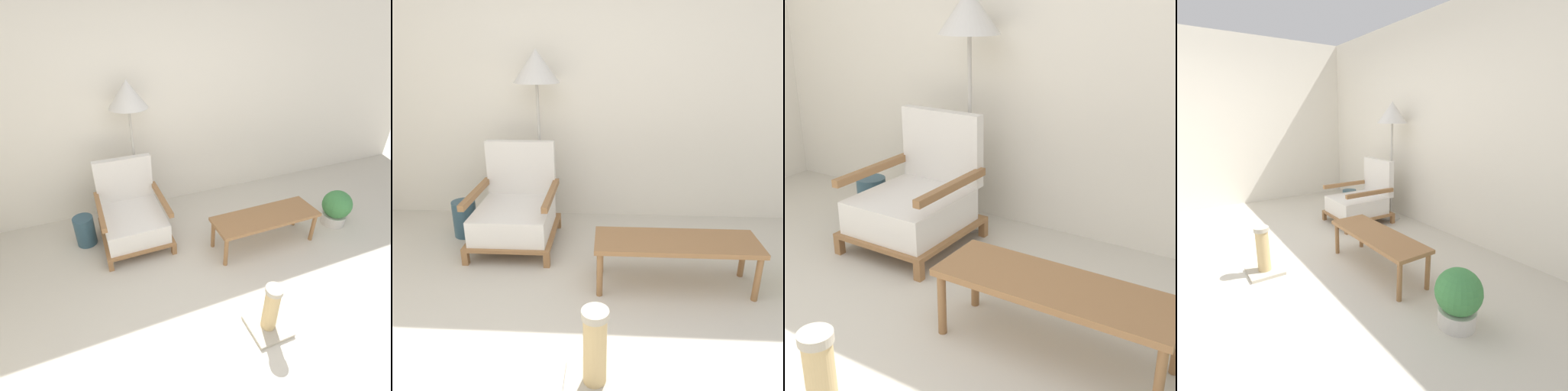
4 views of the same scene
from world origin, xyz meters
TOP-DOWN VIEW (x-y plane):
  - wall_back at (0.00, 2.47)m, footprint 8.00×0.06m
  - armchair at (-0.67, 1.77)m, footprint 0.71×0.78m
  - floor_lamp at (-0.51, 2.19)m, footprint 0.41×0.41m
  - coffee_table at (0.63, 1.15)m, footprint 1.16×0.39m
  - vase at (-1.18, 1.88)m, footprint 0.21×0.21m
  - scratching_post at (0.09, 0.22)m, footprint 0.31×0.31m

SIDE VIEW (x-z plane):
  - vase at x=-1.18m, z-range 0.00..0.34m
  - scratching_post at x=0.09m, z-range -0.05..0.41m
  - armchair at x=-0.67m, z-range -0.12..0.74m
  - coffee_table at x=0.63m, z-range 0.14..0.51m
  - wall_back at x=0.00m, z-range 0.00..2.70m
  - floor_lamp at x=-0.51m, z-range 0.61..2.26m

